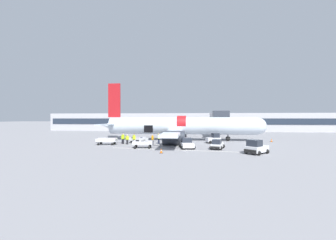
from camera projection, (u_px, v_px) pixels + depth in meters
ground_plane at (178, 144)px, 35.09m from camera, size 500.00×500.00×0.00m
apron_marking_line at (174, 150)px, 28.33m from camera, size 18.38×2.39×0.01m
terminal_strip at (185, 122)px, 74.24m from camera, size 95.85×11.71×6.09m
jet_bridge_stub at (218, 118)px, 46.49m from camera, size 3.25×12.36×5.90m
airplane at (179, 126)px, 40.63m from camera, size 32.32×28.84×11.48m
baggage_tug_lead at (256, 148)px, 25.21m from camera, size 3.31×3.31×1.76m
baggage_tug_mid at (214, 139)px, 36.04m from camera, size 2.82×2.22×1.77m
baggage_tug_rear at (217, 145)px, 29.23m from camera, size 2.40×3.53×1.40m
baggage_tug_spare at (187, 144)px, 29.90m from camera, size 2.45×3.28×1.49m
baggage_cart_loading at (139, 140)px, 37.10m from camera, size 4.03×2.86×0.99m
baggage_cart_queued at (108, 141)px, 33.98m from camera, size 4.24×2.13×1.08m
baggage_cart_empty at (143, 144)px, 30.05m from camera, size 3.90×2.07×1.21m
ground_crew_loader_a at (159, 138)px, 35.07m from camera, size 0.54×0.63×1.82m
ground_crew_loader_b at (127, 139)px, 34.43m from camera, size 0.57×0.40×1.65m
ground_crew_driver at (123, 138)px, 35.01m from camera, size 0.54×0.61×1.79m
ground_crew_supervisor at (134, 139)px, 34.24m from camera, size 0.61×0.51×1.77m
ground_crew_helper at (122, 138)px, 36.61m from camera, size 0.49×0.53×1.59m
ground_crew_marshal at (153, 139)px, 33.90m from camera, size 0.50×0.59×1.71m
suitcase_on_tarmac_upright at (144, 142)px, 34.51m from camera, size 0.60×0.43×0.75m
safety_cone_nose at (271, 140)px, 38.09m from camera, size 0.52×0.52×0.56m
safety_cone_engine_left at (161, 151)px, 25.66m from camera, size 0.44×0.44×0.62m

